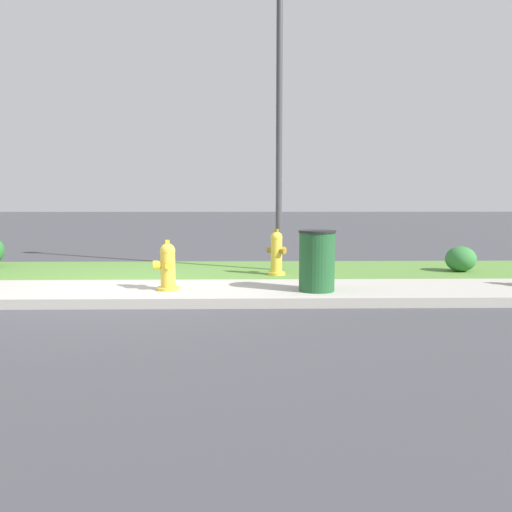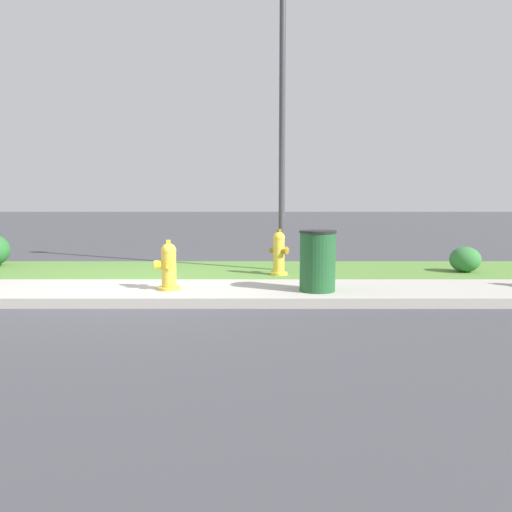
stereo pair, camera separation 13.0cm
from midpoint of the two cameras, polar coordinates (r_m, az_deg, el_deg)
ground_plane at (r=7.10m, az=-15.06°, el=-3.95°), size 120.00×120.00×0.00m
sidewalk_pavement at (r=7.10m, az=-15.06°, el=-3.91°), size 18.00×1.99×0.01m
grass_verge at (r=9.26m, az=-11.75°, el=-1.52°), size 18.00×2.49×0.01m
street_curb at (r=6.07m, az=-17.51°, el=-5.14°), size 18.00×0.16×0.12m
fire_hydrant_by_grass_verge at (r=7.00m, az=-10.61°, el=-1.20°), size 0.37×0.39×0.70m
fire_hydrant_at_driveway at (r=8.39m, az=1.93°, el=0.36°), size 0.34×0.34×0.78m
street_lamp at (r=9.20m, az=2.26°, el=19.60°), size 0.32×0.32×5.16m
trash_bin at (r=6.84m, az=6.43°, el=-0.58°), size 0.51×0.51×0.84m
shrub_bush_mid_verge at (r=9.50m, az=21.99°, el=-0.32°), size 0.53×0.53×0.45m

